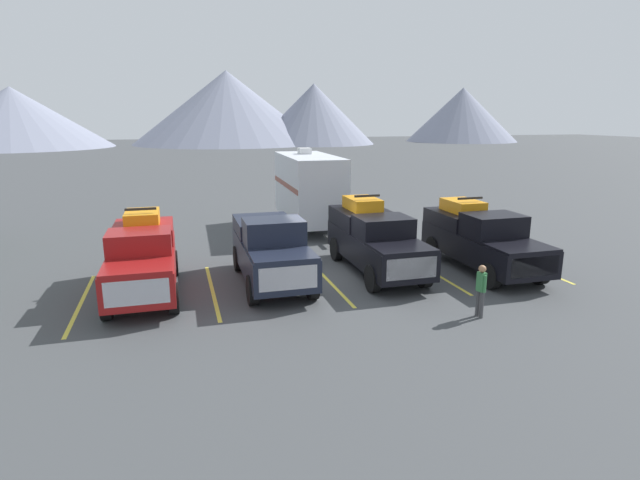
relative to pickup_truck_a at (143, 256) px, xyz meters
name	(u,v)px	position (x,y,z in m)	size (l,w,h in m)	color
ground_plane	(325,277)	(6.01, -0.06, -1.21)	(240.00, 240.00, 0.00)	#3F4244
pickup_truck_a	(143,256)	(0.00, 0.00, 0.00)	(2.12, 5.49, 2.62)	maroon
pickup_truck_b	(271,249)	(4.10, -0.11, -0.03)	(2.16, 5.35, 2.30)	black
pickup_truck_c	(374,238)	(7.96, 0.22, 0.02)	(2.12, 5.77, 2.69)	black
pickup_truck_d	(480,237)	(11.82, -0.58, -0.03)	(2.20, 5.74, 2.55)	black
lot_stripe_a	(81,302)	(-1.85, -0.42, -1.20)	(0.12, 5.50, 0.01)	gold
lot_stripe_b	(212,291)	(2.08, -0.42, -1.20)	(0.12, 5.50, 0.01)	gold
lot_stripe_c	(328,280)	(6.01, -0.42, -1.20)	(0.12, 5.50, 0.01)	gold
lot_stripe_d	(430,271)	(9.94, -0.42, -1.20)	(0.12, 5.50, 0.01)	gold
lot_stripe_e	(522,263)	(13.87, -0.42, -1.20)	(0.12, 5.50, 0.01)	gold
camper_trailer_a	(309,187)	(7.56, 8.00, 0.87)	(2.57, 7.52, 3.96)	silver
person_a	(481,287)	(9.14, -4.77, -0.33)	(0.21, 0.33, 1.52)	#3F3F42
mountain_ridge	(168,111)	(0.86, 91.73, 5.29)	(135.45, 40.11, 14.66)	gray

